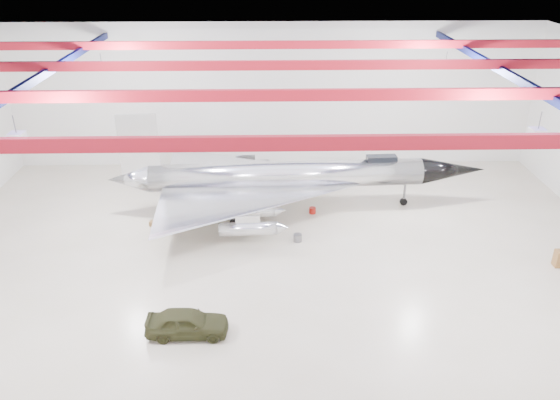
{
  "coord_description": "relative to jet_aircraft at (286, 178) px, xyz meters",
  "views": [
    {
      "loc": [
        -0.48,
        -25.91,
        16.52
      ],
      "look_at": [
        0.19,
        2.0,
        2.99
      ],
      "focal_mm": 35.0,
      "sensor_mm": 36.0,
      "label": 1
    }
  ],
  "objects": [
    {
      "name": "crate_ply",
      "position": [
        -8.46,
        -2.18,
        -2.06
      ],
      "size": [
        0.52,
        0.45,
        0.33
      ],
      "primitive_type": "cube",
      "rotation": [
        0.0,
        0.0,
        -0.17
      ],
      "color": "olive",
      "rests_on": "floor"
    },
    {
      "name": "ceiling_structure",
      "position": [
        -0.71,
        -6.81,
        8.1
      ],
      "size": [
        39.5,
        29.5,
        1.08
      ],
      "color": "maroon",
      "rests_on": "ceiling"
    },
    {
      "name": "jeep",
      "position": [
        -4.95,
        -12.7,
        -1.58
      ],
      "size": [
        3.78,
        1.54,
        1.28
      ],
      "primitive_type": "imported",
      "rotation": [
        0.0,
        0.0,
        1.56
      ],
      "color": "#313219",
      "rests_on": "floor"
    },
    {
      "name": "ceiling",
      "position": [
        -0.71,
        -6.81,
        8.78
      ],
      "size": [
        40.0,
        40.0,
        0.0
      ],
      "primitive_type": "plane",
      "rotation": [
        3.14,
        0.0,
        0.0
      ],
      "color": "#0A0F38",
      "rests_on": "wall_back"
    },
    {
      "name": "toolbox_red",
      "position": [
        -4.79,
        -0.29,
        -2.07
      ],
      "size": [
        0.51,
        0.45,
        0.31
      ],
      "primitive_type": "cube",
      "rotation": [
        0.0,
        0.0,
        0.24
      ],
      "color": "#A81610",
      "rests_on": "floor"
    },
    {
      "name": "jet_aircraft",
      "position": [
        0.0,
        0.0,
        0.0
      ],
      "size": [
        24.87,
        14.82,
        6.78
      ],
      "rotation": [
        0.0,
        0.0,
        0.05
      ],
      "color": "silver",
      "rests_on": "floor"
    },
    {
      "name": "floor",
      "position": [
        -0.71,
        -6.81,
        -2.22
      ],
      "size": [
        40.0,
        40.0,
        0.0
      ],
      "primitive_type": "plane",
      "color": "#BAAF94",
      "rests_on": "ground"
    },
    {
      "name": "wall_back",
      "position": [
        -0.71,
        8.19,
        3.28
      ],
      "size": [
        40.0,
        0.0,
        40.0
      ],
      "primitive_type": "plane",
      "rotation": [
        1.57,
        0.0,
        0.0
      ],
      "color": "silver",
      "rests_on": "floor"
    },
    {
      "name": "crate_small",
      "position": [
        -7.11,
        -1.67,
        -2.1
      ],
      "size": [
        0.38,
        0.33,
        0.24
      ],
      "primitive_type": "cube",
      "rotation": [
        0.0,
        0.0,
        -0.17
      ],
      "color": "#59595B",
      "rests_on": "floor"
    },
    {
      "name": "tool_chest",
      "position": [
        1.73,
        -0.68,
        -2.03
      ],
      "size": [
        0.55,
        0.55,
        0.4
      ],
      "primitive_type": "cylinder",
      "rotation": [
        0.0,
        0.0,
        0.28
      ],
      "color": "#A81610",
      "rests_on": "floor"
    },
    {
      "name": "spares_box",
      "position": [
        -1.25,
        1.11,
        -2.03
      ],
      "size": [
        0.47,
        0.47,
        0.38
      ],
      "primitive_type": "cylinder",
      "rotation": [
        0.0,
        0.0,
        -0.13
      ],
      "color": "#59595B",
      "rests_on": "floor"
    },
    {
      "name": "engine_drum",
      "position": [
        0.55,
        -4.33,
        -2.0
      ],
      "size": [
        0.53,
        0.53,
        0.46
      ],
      "primitive_type": "cylinder",
      "rotation": [
        0.0,
        0.0,
        0.05
      ],
      "color": "#59595B",
      "rests_on": "floor"
    }
  ]
}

